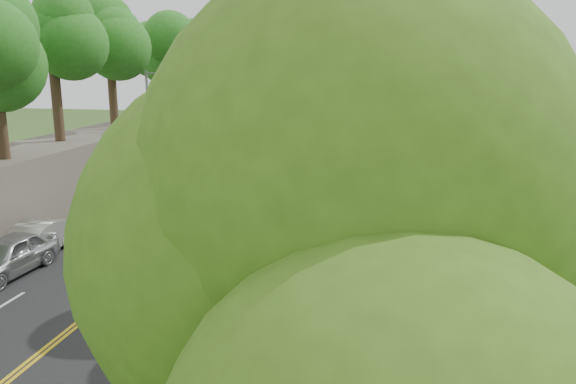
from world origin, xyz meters
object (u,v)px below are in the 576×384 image
Objects in this scene: car_0 at (8,256)px; car_2 at (116,191)px; streetlight at (152,120)px; concrete_block at (338,238)px; car_1 at (33,240)px; signpost at (243,244)px; construction_barrel at (352,168)px; painter_0 at (304,199)px; person_far at (346,170)px.

car_0 reaches higher than car_2.
streetlight is 6.63m from car_2.
streetlight is 6.38× the size of concrete_block.
car_1 is at bearing -162.51° from concrete_block.
car_0 is at bearing -86.99° from car_2.
concrete_block is (2.91, 6.02, -1.49)m from signpost.
car_0 reaches higher than car_1.
car_1 is (-12.37, -21.90, 0.30)m from construction_barrel.
car_1 is at bearing -87.45° from car_2.
concrete_block is at bearing 16.22° from car_1.
painter_0 reaches higher than construction_barrel.
car_0 is (-12.00, -24.04, 0.34)m from construction_barrel.
concrete_block is 13.97m from car_1.
car_1 is at bearing 72.61° from person_far.
signpost reaches higher than construction_barrel.
streetlight reaches higher than car_2.
signpost is 16.51m from car_2.
car_1 is at bearing -85.88° from streetlight.
signpost is (11.51, -17.02, -2.68)m from streetlight.
car_0 is at bearing -178.15° from signpost.
concrete_block is 0.26× the size of car_0.
car_0 reaches higher than concrete_block.
streetlight reaches higher than car_1.
painter_0 is (12.05, -0.58, 0.26)m from car_2.
car_1 is (-13.32, -4.20, 0.34)m from concrete_block.
construction_barrel is (1.95, 23.72, -1.45)m from signpost.
car_0 reaches higher than construction_barrel.
construction_barrel is at bearing 26.46° from streetlight.
concrete_block is at bearing 64.21° from signpost.
car_0 is at bearing -153.93° from concrete_block.
concrete_block is at bearing -25.73° from car_2.
car_1 is at bearing 102.05° from car_0.
car_2 is 12.07m from painter_0.
streetlight is at bearing -153.54° from construction_barrel.
signpost is 0.60× the size of car_2.
signpost reaches higher than person_far.
painter_0 is (11.91, -5.95, -3.63)m from streetlight.
car_1 is (1.10, -15.20, -3.83)m from streetlight.
streetlight is 4.15× the size of painter_0.
streetlight is 14.30m from person_far.
car_1 is 0.91× the size of car_2.
signpost reaches higher than car_0.
concrete_block is 5.66m from painter_0.
concrete_block is 0.73× the size of person_far.
car_2 reaches higher than concrete_block.
streetlight is 2.58× the size of signpost.
concrete_block is at bearing -37.34° from streetlight.
construction_barrel is at bearing -78.84° from person_far.
construction_barrel is 0.19× the size of car_0.
signpost is 0.66× the size of car_1.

